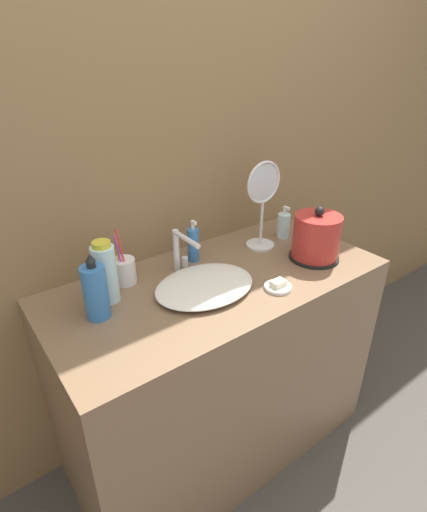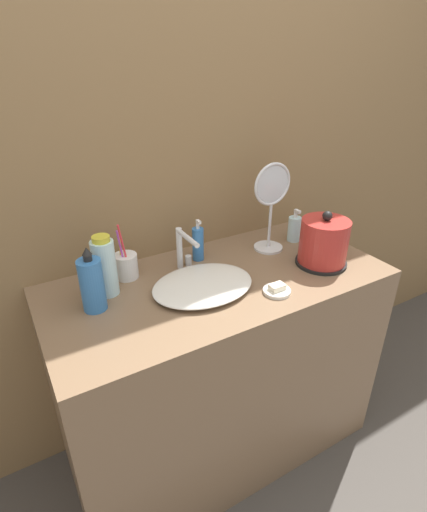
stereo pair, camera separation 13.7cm
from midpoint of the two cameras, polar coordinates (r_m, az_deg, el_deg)
ground_plane at (r=1.87m, az=4.44°, el=-30.22°), size 12.00×12.00×0.00m
wall_back at (r=1.52m, az=-9.22°, el=16.61°), size 6.00×0.04×2.60m
vanity_counter at (r=1.69m, az=-1.70°, el=-15.79°), size 1.23×0.58×0.85m
sink_basin at (r=1.36m, az=-4.15°, el=-4.27°), size 0.36×0.28×0.04m
faucet at (r=1.44m, az=-7.41°, el=0.96°), size 0.06×0.16×0.16m
electric_kettle at (r=1.56m, az=12.05°, el=2.36°), size 0.19×0.19×0.21m
toothbrush_cup at (r=1.44m, az=-15.40°, el=-2.07°), size 0.08×0.08×0.21m
lotion_bottle at (r=1.74m, az=7.75°, el=4.34°), size 0.05×0.05×0.14m
shampoo_bottle at (r=1.26m, az=-19.55°, el=-4.88°), size 0.07×0.07×0.22m
mouthwash_bottle at (r=1.53m, az=-5.49°, el=1.59°), size 0.04×0.04×0.17m
hand_cream_bottle at (r=1.33m, az=-18.09°, el=-2.37°), size 0.08×0.08×0.21m
soap_dish at (r=1.37m, az=6.39°, el=-4.39°), size 0.09×0.09×0.03m
vanity_mirror at (r=1.59m, az=4.61°, el=7.95°), size 0.17×0.12×0.36m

